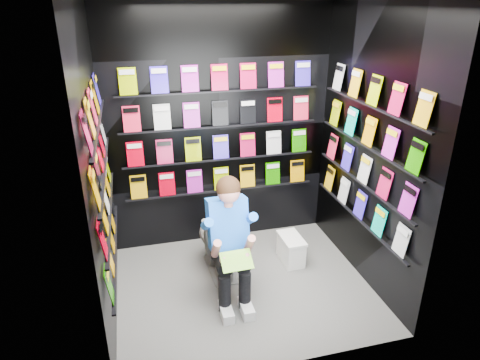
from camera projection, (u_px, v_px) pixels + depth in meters
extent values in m
plane|color=#5B5A58|center=(244.00, 287.00, 4.18)|extent=(2.40, 2.40, 0.00)
cube|color=black|center=(220.00, 130.00, 4.55)|extent=(2.40, 0.04, 2.60)
cube|color=black|center=(285.00, 216.00, 2.77)|extent=(2.40, 0.04, 2.60)
cube|color=black|center=(98.00, 176.00, 3.38)|extent=(0.04, 2.00, 2.60)
cube|color=black|center=(370.00, 151.00, 3.94)|extent=(0.04, 2.00, 2.60)
imported|color=white|center=(219.00, 238.00, 4.30)|extent=(0.44, 0.76, 0.73)
cube|color=white|center=(291.00, 250.00, 4.54)|extent=(0.20, 0.36, 0.26)
cube|color=white|center=(292.00, 238.00, 4.48)|extent=(0.22, 0.37, 0.03)
cube|color=green|center=(237.00, 261.00, 3.57)|extent=(0.27, 0.16, 0.11)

